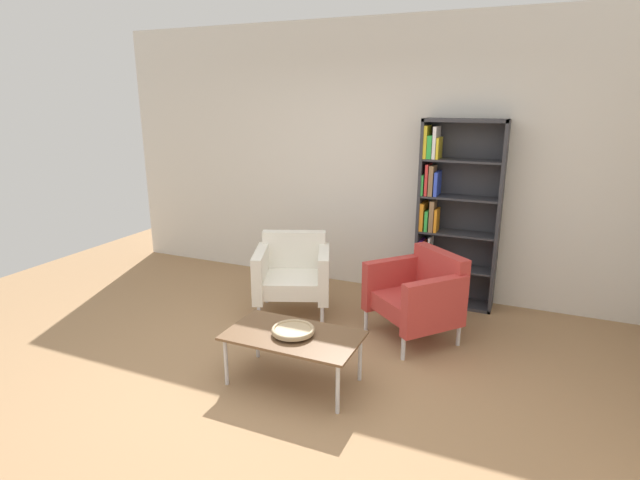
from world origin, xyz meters
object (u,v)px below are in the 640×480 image
coffee_table_low (293,338)px  decorative_bowl (293,330)px  armchair_by_bookshelf (293,273)px  armchair_near_window (419,294)px  bookshelf_tall (451,214)px

coffee_table_low → decorative_bowl: size_ratio=3.12×
decorative_bowl → armchair_by_bookshelf: 1.33m
coffee_table_low → armchair_near_window: 1.32m
decorative_bowl → armchair_near_window: bearing=59.1°
armchair_near_window → armchair_by_bookshelf: bearing=-141.8°
bookshelf_tall → coffee_table_low: (-0.77, -2.07, -0.58)m
armchair_by_bookshelf → decorative_bowl: bearing=-85.6°
bookshelf_tall → armchair_near_window: size_ratio=2.00×
coffee_table_low → armchair_near_window: bearing=59.1°
bookshelf_tall → armchair_by_bookshelf: size_ratio=2.11×
decorative_bowl → armchair_near_window: 1.32m
bookshelf_tall → coffee_table_low: bookshelf_tall is taller
bookshelf_tall → armchair_near_window: bookshelf_tall is taller
coffee_table_low → armchair_near_window: (0.68, 1.13, 0.05)m
decorative_bowl → armchair_by_bookshelf: bearing=116.7°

